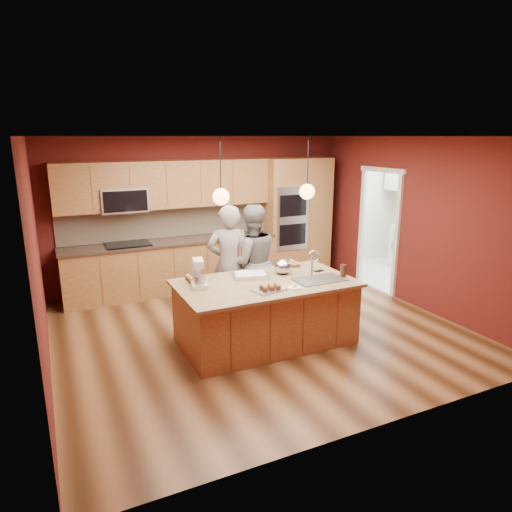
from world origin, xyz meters
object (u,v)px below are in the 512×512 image
person_right (252,262)px  mixing_bowl (283,267)px  person_left (229,264)px  stand_mixer (199,275)px  island (266,311)px

person_right → mixing_bowl: (0.17, -0.67, 0.08)m
person_right → mixing_bowl: size_ratio=6.88×
person_left → stand_mixer: bearing=63.9°
island → mixing_bowl: island is taller
person_left → stand_mixer: 1.03m
island → stand_mixer: island is taller
person_left → mixing_bowl: person_left is taller
stand_mixer → mixing_bowl: size_ratio=1.43×
mixing_bowl → person_right: bearing=104.0°
person_left → mixing_bowl: bearing=146.1°
stand_mixer → person_right: bearing=47.3°
island → stand_mixer: (-0.88, 0.17, 0.57)m
island → person_left: 1.02m
person_left → person_right: bearing=-162.2°
stand_mixer → person_left: bearing=59.0°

